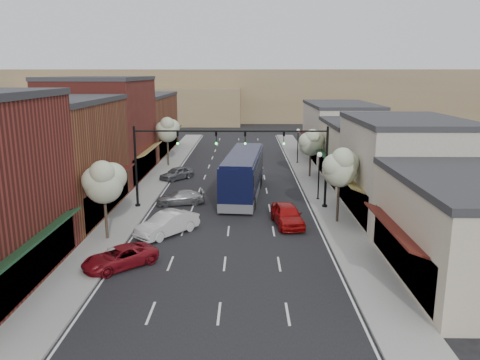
{
  "coord_description": "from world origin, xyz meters",
  "views": [
    {
      "loc": [
        1.28,
        -30.45,
        11.31
      ],
      "look_at": [
        0.76,
        9.11,
        2.2
      ],
      "focal_mm": 35.0,
      "sensor_mm": 36.0,
      "label": 1
    }
  ],
  "objects_px": {
    "parked_car_d": "(177,173)",
    "tree_left_near": "(104,181)",
    "tree_left_far": "(168,129)",
    "parked_car_c": "(180,198)",
    "signal_mast_right": "(298,155)",
    "red_hatchback": "(287,215)",
    "signal_mast_left": "(164,155)",
    "tree_right_far": "(311,142)",
    "parked_car_b": "(167,224)",
    "coach_bus": "(243,174)",
    "lamp_post_near": "(319,168)",
    "parked_car_a": "(120,257)",
    "tree_right_near": "(340,166)",
    "lamp_post_far": "(298,140)"
  },
  "relations": [
    {
      "from": "parked_car_d",
      "to": "lamp_post_near",
      "type": "bearing_deg",
      "value": 8.09
    },
    {
      "from": "signal_mast_right",
      "to": "lamp_post_far",
      "type": "height_order",
      "value": "signal_mast_right"
    },
    {
      "from": "tree_left_near",
      "to": "parked_car_b",
      "type": "height_order",
      "value": "tree_left_near"
    },
    {
      "from": "signal_mast_left",
      "to": "parked_car_a",
      "type": "bearing_deg",
      "value": -92.63
    },
    {
      "from": "signal_mast_left",
      "to": "parked_car_c",
      "type": "xyz_separation_m",
      "value": [
        1.15,
        1.07,
        -4.01
      ]
    },
    {
      "from": "coach_bus",
      "to": "red_hatchback",
      "type": "relative_size",
      "value": 2.79
    },
    {
      "from": "tree_right_near",
      "to": "parked_car_b",
      "type": "distance_m",
      "value": 13.47
    },
    {
      "from": "signal_mast_right",
      "to": "lamp_post_near",
      "type": "bearing_deg",
      "value": 48.95
    },
    {
      "from": "tree_left_near",
      "to": "coach_bus",
      "type": "distance_m",
      "value": 15.49
    },
    {
      "from": "signal_mast_left",
      "to": "tree_right_far",
      "type": "xyz_separation_m",
      "value": [
        13.97,
        11.95,
        -0.63
      ]
    },
    {
      "from": "tree_right_near",
      "to": "parked_car_c",
      "type": "xyz_separation_m",
      "value": [
        -12.82,
        5.12,
        -3.84
      ]
    },
    {
      "from": "lamp_post_far",
      "to": "coach_bus",
      "type": "xyz_separation_m",
      "value": [
        -6.77,
        -15.84,
        -0.9
      ]
    },
    {
      "from": "tree_right_near",
      "to": "red_hatchback",
      "type": "relative_size",
      "value": 1.23
    },
    {
      "from": "signal_mast_left",
      "to": "parked_car_b",
      "type": "bearing_deg",
      "value": -79.19
    },
    {
      "from": "parked_car_b",
      "to": "parked_car_d",
      "type": "xyz_separation_m",
      "value": [
        -1.88,
        17.6,
        -0.11
      ]
    },
    {
      "from": "red_hatchback",
      "to": "parked_car_c",
      "type": "relative_size",
      "value": 1.15
    },
    {
      "from": "red_hatchback",
      "to": "parked_car_c",
      "type": "distance_m",
      "value": 10.52
    },
    {
      "from": "coach_bus",
      "to": "red_hatchback",
      "type": "bearing_deg",
      "value": -63.42
    },
    {
      "from": "lamp_post_far",
      "to": "parked_car_b",
      "type": "bearing_deg",
      "value": -114.32
    },
    {
      "from": "signal_mast_left",
      "to": "red_hatchback",
      "type": "xyz_separation_m",
      "value": [
        10.03,
        -4.56,
        -3.8
      ]
    },
    {
      "from": "signal_mast_left",
      "to": "parked_car_b",
      "type": "xyz_separation_m",
      "value": [
        1.3,
        -6.82,
        -3.81
      ]
    },
    {
      "from": "tree_left_far",
      "to": "parked_car_b",
      "type": "distance_m",
      "value": 25.36
    },
    {
      "from": "red_hatchback",
      "to": "parked_car_d",
      "type": "height_order",
      "value": "red_hatchback"
    },
    {
      "from": "parked_car_d",
      "to": "tree_left_near",
      "type": "bearing_deg",
      "value": -57.53
    },
    {
      "from": "lamp_post_near",
      "to": "parked_car_a",
      "type": "xyz_separation_m",
      "value": [
        -14.0,
        -15.09,
        -2.38
      ]
    },
    {
      "from": "coach_bus",
      "to": "tree_left_near",
      "type": "bearing_deg",
      "value": -121.81
    },
    {
      "from": "coach_bus",
      "to": "tree_left_far",
      "type": "bearing_deg",
      "value": 129.36
    },
    {
      "from": "tree_left_far",
      "to": "lamp_post_near",
      "type": "distance_m",
      "value": 22.33
    },
    {
      "from": "signal_mast_right",
      "to": "coach_bus",
      "type": "bearing_deg",
      "value": 137.8
    },
    {
      "from": "coach_bus",
      "to": "parked_car_d",
      "type": "distance_m",
      "value": 9.9
    },
    {
      "from": "tree_left_near",
      "to": "red_hatchback",
      "type": "distance_m",
      "value": 13.57
    },
    {
      "from": "parked_car_b",
      "to": "signal_mast_left",
      "type": "bearing_deg",
      "value": 139.72
    },
    {
      "from": "tree_right_near",
      "to": "parked_car_b",
      "type": "bearing_deg",
      "value": -167.7
    },
    {
      "from": "signal_mast_right",
      "to": "parked_car_a",
      "type": "bearing_deg",
      "value": -133.2
    },
    {
      "from": "lamp_post_near",
      "to": "parked_car_c",
      "type": "xyz_separation_m",
      "value": [
        -12.27,
        -1.44,
        -2.39
      ]
    },
    {
      "from": "tree_left_far",
      "to": "parked_car_c",
      "type": "relative_size",
      "value": 1.46
    },
    {
      "from": "lamp_post_far",
      "to": "tree_left_near",
      "type": "bearing_deg",
      "value": -119.78
    },
    {
      "from": "signal_mast_right",
      "to": "red_hatchback",
      "type": "height_order",
      "value": "signal_mast_right"
    },
    {
      "from": "parked_car_b",
      "to": "parked_car_d",
      "type": "distance_m",
      "value": 17.7
    },
    {
      "from": "tree_left_far",
      "to": "signal_mast_left",
      "type": "bearing_deg",
      "value": -81.65
    },
    {
      "from": "signal_mast_left",
      "to": "parked_car_a",
      "type": "distance_m",
      "value": 13.22
    },
    {
      "from": "coach_bus",
      "to": "parked_car_c",
      "type": "height_order",
      "value": "coach_bus"
    },
    {
      "from": "tree_right_far",
      "to": "tree_left_far",
      "type": "distance_m",
      "value": 17.66
    },
    {
      "from": "parked_car_b",
      "to": "parked_car_d",
      "type": "relative_size",
      "value": 1.2
    },
    {
      "from": "signal_mast_left",
      "to": "parked_car_d",
      "type": "distance_m",
      "value": 11.49
    },
    {
      "from": "tree_left_near",
      "to": "parked_car_a",
      "type": "distance_m",
      "value": 6.14
    },
    {
      "from": "signal_mast_left",
      "to": "red_hatchback",
      "type": "distance_m",
      "value": 11.66
    },
    {
      "from": "tree_right_near",
      "to": "lamp_post_far",
      "type": "xyz_separation_m",
      "value": [
        -0.55,
        24.06,
        -1.45
      ]
    },
    {
      "from": "signal_mast_left",
      "to": "lamp_post_far",
      "type": "xyz_separation_m",
      "value": [
        13.42,
        20.0,
        -1.62
      ]
    },
    {
      "from": "red_hatchback",
      "to": "signal_mast_right",
      "type": "bearing_deg",
      "value": 67.13
    }
  ]
}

